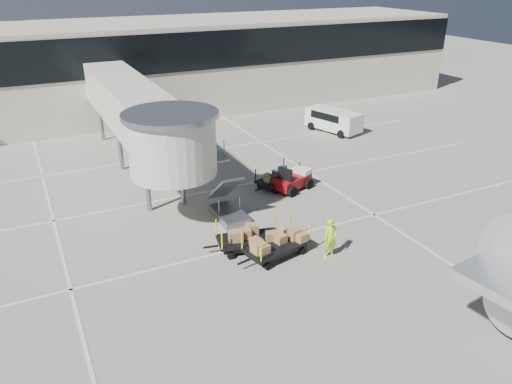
% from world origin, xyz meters
% --- Properties ---
extents(ground, '(140.00, 140.00, 0.00)m').
position_xyz_m(ground, '(0.00, 0.00, 0.00)').
color(ground, '#9D978C').
rests_on(ground, ground).
extents(lane_markings, '(40.00, 30.00, 0.02)m').
position_xyz_m(lane_markings, '(-0.67, 9.33, 0.01)').
color(lane_markings, silver).
rests_on(lane_markings, ground).
extents(terminal, '(64.00, 12.11, 15.20)m').
position_xyz_m(terminal, '(-0.35, 29.94, 4.11)').
color(terminal, beige).
rests_on(terminal, ground).
extents(jet_bridge, '(5.70, 20.40, 6.03)m').
position_xyz_m(jet_bridge, '(-3.97, 12.26, 4.28)').
color(jet_bridge, beige).
rests_on(jet_bridge, ground).
extents(baggage_tug, '(2.73, 2.29, 1.62)m').
position_xyz_m(baggage_tug, '(3.68, 7.01, 0.59)').
color(baggage_tug, maroon).
rests_on(baggage_tug, ground).
extents(suitcase_cart, '(3.51, 2.37, 1.36)m').
position_xyz_m(suitcase_cart, '(3.04, 7.86, 0.52)').
color(suitcase_cart, black).
rests_on(suitcase_cart, ground).
extents(box_cart_near, '(3.90, 2.19, 1.49)m').
position_xyz_m(box_cart_near, '(-0.86, 0.65, 0.56)').
color(box_cart_near, black).
rests_on(box_cart_near, ground).
extents(box_cart_far, '(3.84, 2.09, 1.47)m').
position_xyz_m(box_cart_far, '(-1.89, 1.75, 0.55)').
color(box_cart_far, black).
rests_on(box_cart_far, ground).
extents(ground_worker, '(0.74, 0.50, 1.98)m').
position_xyz_m(ground_worker, '(1.34, -0.55, 0.99)').
color(ground_worker, '#A7F219').
rests_on(ground_worker, ground).
extents(minivan, '(3.20, 5.03, 1.78)m').
position_xyz_m(minivan, '(12.57, 16.03, 1.07)').
color(minivan, white).
rests_on(minivan, ground).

